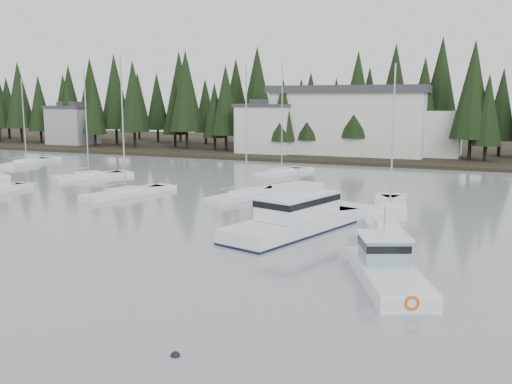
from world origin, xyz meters
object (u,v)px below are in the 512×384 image
at_px(lobster_boat_teal, 388,274).
at_px(house_west, 268,127).
at_px(runabout_1, 386,233).
at_px(sailboat_1, 89,177).
at_px(sailboat_5, 125,195).
at_px(house_far_west, 73,124).
at_px(sailboat_2, 282,174).
at_px(sailboat_6, 390,209).
at_px(harbor_inn, 362,121).
at_px(cabin_cruiser_center, 294,221).
at_px(sailboat_9, 246,197).
at_px(sailboat_4, 27,164).

bearing_deg(lobster_boat_teal, house_west, 3.65).
xyz_separation_m(house_west, runabout_1, (28.25, -48.90, -4.52)).
height_order(lobster_boat_teal, sailboat_1, sailboat_1).
distance_m(house_west, sailboat_5, 42.55).
height_order(house_far_west, sailboat_2, sailboat_2).
distance_m(sailboat_2, sailboat_6, 24.15).
bearing_deg(house_far_west, lobster_boat_teal, -40.39).
bearing_deg(sailboat_6, sailboat_2, 33.22).
xyz_separation_m(sailboat_5, runabout_1, (26.46, -6.64, 0.05)).
bearing_deg(sailboat_1, house_far_west, 71.16).
height_order(house_far_west, sailboat_1, sailboat_1).
bearing_deg(lobster_boat_teal, runabout_1, -12.78).
xyz_separation_m(house_far_west, harbor_inn, (57.04, 1.34, 1.37)).
relative_size(sailboat_1, runabout_1, 2.04).
xyz_separation_m(cabin_cruiser_center, sailboat_9, (-8.87, 11.72, -0.71)).
height_order(cabin_cruiser_center, runabout_1, cabin_cruiser_center).
height_order(lobster_boat_teal, sailboat_9, sailboat_9).
xyz_separation_m(harbor_inn, cabin_cruiser_center, (7.01, -53.81, -4.99)).
xyz_separation_m(harbor_inn, sailboat_1, (-24.58, -37.04, -5.70)).
xyz_separation_m(lobster_boat_teal, sailboat_4, (-57.39, 33.88, -0.46)).
distance_m(house_far_west, sailboat_1, 48.44).
height_order(house_far_west, sailboat_9, sailboat_9).
relative_size(house_west, house_far_west, 1.13).
bearing_deg(sailboat_5, lobster_boat_teal, -104.49).
distance_m(sailboat_4, sailboat_6, 55.84).
relative_size(house_west, runabout_1, 1.45).
xyz_separation_m(house_far_west, runabout_1, (70.25, -50.90, -4.27)).
bearing_deg(house_west, sailboat_1, -105.81).
relative_size(sailboat_9, runabout_1, 1.97).
distance_m(house_far_west, runabout_1, 86.86).
distance_m(house_far_west, sailboat_5, 62.42).
xyz_separation_m(cabin_cruiser_center, sailboat_1, (-31.60, 16.78, -0.71)).
bearing_deg(sailboat_2, sailboat_4, 107.82).
relative_size(cabin_cruiser_center, sailboat_5, 0.91).
bearing_deg(lobster_boat_teal, cabin_cruiser_center, 18.99).
distance_m(house_west, lobster_boat_teal, 66.80).
bearing_deg(runabout_1, sailboat_6, -11.72).
distance_m(lobster_boat_teal, sailboat_4, 66.65).
bearing_deg(sailboat_5, house_west, 19.08).
xyz_separation_m(cabin_cruiser_center, sailboat_6, (4.85, 11.05, -0.72)).
bearing_deg(house_far_west, harbor_inn, 1.35).
relative_size(sailboat_4, sailboat_6, 1.00).
distance_m(sailboat_4, runabout_1, 60.15).
bearing_deg(sailboat_6, sailboat_1, 71.50).
height_order(harbor_inn, sailboat_1, sailboat_1).
height_order(sailboat_4, runabout_1, sailboat_4).
bearing_deg(sailboat_9, runabout_1, -108.40).
distance_m(cabin_cruiser_center, sailboat_5, 21.88).
distance_m(cabin_cruiser_center, sailboat_6, 12.09).
bearing_deg(runabout_1, lobster_boat_teal, 170.73).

